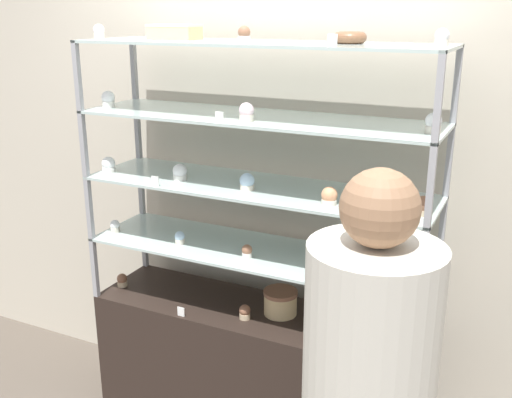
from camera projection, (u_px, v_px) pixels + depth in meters
name	position (u px, v px, depth m)	size (l,w,h in m)	color
back_wall	(288.00, 168.00, 2.91)	(8.00, 0.05, 2.60)	beige
display_base	(256.00, 376.00, 2.89)	(1.56, 0.43, 0.70)	black
display_riser_lower	(256.00, 254.00, 2.70)	(1.56, 0.43, 0.30)	#99999E
display_riser_middle	(256.00, 190.00, 2.61)	(1.56, 0.43, 0.30)	#99999E
display_riser_upper	(256.00, 121.00, 2.52)	(1.56, 0.43, 0.30)	#99999E
display_riser_top	(256.00, 46.00, 2.42)	(1.56, 0.43, 0.30)	#99999E
layer_cake_centerpiece	(280.00, 302.00, 2.74)	(0.16, 0.16, 0.12)	#DBBC84
sheet_cake_frosted	(174.00, 32.00, 2.59)	(0.22, 0.12, 0.06)	#DBBC84
cupcake_0	(122.00, 280.00, 3.03)	(0.05, 0.05, 0.07)	#CCB28C
cupcake_1	(245.00, 312.00, 2.71)	(0.05, 0.05, 0.07)	#CCB28C
cupcake_2	(408.00, 344.00, 2.45)	(0.05, 0.05, 0.07)	white
price_tag_0	(181.00, 312.00, 2.73)	(0.04, 0.00, 0.04)	white
cupcake_3	(115.00, 226.00, 2.91)	(0.05, 0.05, 0.06)	beige
cupcake_4	(180.00, 238.00, 2.76)	(0.05, 0.05, 0.06)	beige
cupcake_5	(247.00, 251.00, 2.61)	(0.05, 0.05, 0.06)	white
cupcake_6	(333.00, 261.00, 2.50)	(0.05, 0.05, 0.06)	#CCB28C
cupcake_7	(413.00, 284.00, 2.30)	(0.05, 0.05, 0.06)	beige
price_tag_1	(335.00, 281.00, 2.34)	(0.04, 0.00, 0.04)	white
cupcake_8	(109.00, 165.00, 2.82)	(0.06, 0.06, 0.07)	white
cupcake_9	(180.00, 172.00, 2.69)	(0.06, 0.06, 0.07)	white
cupcake_10	(247.00, 182.00, 2.54)	(0.06, 0.06, 0.07)	beige
cupcake_11	(329.00, 196.00, 2.34)	(0.06, 0.06, 0.07)	beige
cupcake_12	(423.00, 206.00, 2.23)	(0.06, 0.06, 0.07)	#CCB28C
price_tag_2	(155.00, 181.00, 2.59)	(0.04, 0.00, 0.04)	white
cupcake_13	(108.00, 99.00, 2.74)	(0.06, 0.06, 0.07)	white
cupcake_14	(246.00, 112.00, 2.39)	(0.06, 0.06, 0.07)	beige
cupcake_15	(433.00, 123.00, 2.16)	(0.06, 0.06, 0.07)	beige
price_tag_3	(219.00, 117.00, 2.37)	(0.04, 0.00, 0.04)	white
cupcake_16	(99.00, 32.00, 2.62)	(0.05, 0.05, 0.06)	beige
cupcake_17	(244.00, 35.00, 2.33)	(0.05, 0.05, 0.06)	white
cupcake_18	(442.00, 38.00, 2.05)	(0.05, 0.05, 0.06)	beige
price_tag_4	(332.00, 40.00, 2.08)	(0.04, 0.00, 0.04)	white
donut_glazed	(350.00, 38.00, 2.29)	(0.13, 0.13, 0.04)	brown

